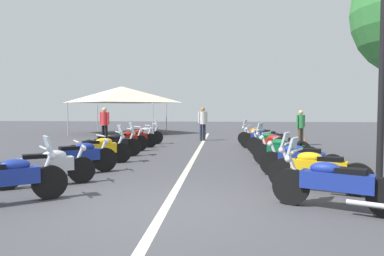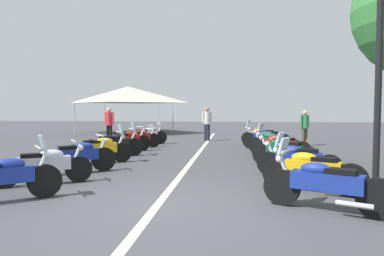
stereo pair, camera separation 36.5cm
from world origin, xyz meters
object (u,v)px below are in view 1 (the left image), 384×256
at_px(motorcycle_left_row_6, 134,138).
at_px(traffic_cone_1, 305,146).
at_px(motorcycle_right_row_3, 285,151).
at_px(event_tent, 122,95).
at_px(motorcycle_right_row_6, 263,138).
at_px(motorcycle_left_row_1, 47,166).
at_px(motorcycle_left_row_3, 99,149).
at_px(motorcycle_right_row_7, 259,136).
at_px(bystander_1, 301,125).
at_px(street_lamp_twin_globe, 383,34).
at_px(motorcycle_left_row_5, 124,141).
at_px(motorcycle_right_row_5, 272,142).
at_px(motorcycle_right_row_0, 334,183).
at_px(bystander_0, 105,122).
at_px(motorcycle_left_row_4, 112,144).
at_px(motorcycle_left_row_7, 143,135).
at_px(motorcycle_left_row_0, 6,179).
at_px(motorcycle_right_row_2, 300,159).
at_px(motorcycle_left_row_2, 79,157).
at_px(motorcycle_right_row_4, 278,145).
at_px(motorcycle_right_row_1, 317,169).
at_px(bystander_2, 203,121).

height_order(motorcycle_left_row_6, traffic_cone_1, motorcycle_left_row_6).
relative_size(motorcycle_right_row_3, event_tent, 0.31).
bearing_deg(motorcycle_right_row_6, motorcycle_left_row_1, 71.95).
bearing_deg(motorcycle_left_row_3, motorcycle_right_row_7, 16.94).
bearing_deg(bystander_1, motorcycle_right_row_7, 58.48).
bearing_deg(motorcycle_left_row_1, street_lamp_twin_globe, -29.14).
distance_m(motorcycle_right_row_7, event_tent, 11.33).
relative_size(motorcycle_left_row_5, motorcycle_right_row_3, 0.89).
relative_size(motorcycle_right_row_5, motorcycle_right_row_6, 0.94).
distance_m(motorcycle_right_row_3, motorcycle_right_row_7, 6.03).
bearing_deg(motorcycle_left_row_6, traffic_cone_1, -43.72).
bearing_deg(motorcycle_right_row_0, traffic_cone_1, -72.01).
relative_size(bystander_0, bystander_1, 1.08).
xyz_separation_m(motorcycle_left_row_4, motorcycle_left_row_7, (4.44, -0.11, -0.01)).
distance_m(motorcycle_left_row_1, motorcycle_right_row_7, 10.76).
bearing_deg(motorcycle_left_row_0, motorcycle_left_row_5, 51.74).
distance_m(motorcycle_right_row_2, event_tent, 17.37).
height_order(motorcycle_left_row_3, motorcycle_left_row_7, motorcycle_left_row_7).
bearing_deg(motorcycle_right_row_5, bystander_1, -91.52).
height_order(motorcycle_left_row_4, motorcycle_left_row_5, motorcycle_left_row_4).
relative_size(motorcycle_left_row_1, bystander_0, 1.06).
bearing_deg(motorcycle_right_row_3, motorcycle_right_row_5, -60.00).
relative_size(motorcycle_left_row_2, motorcycle_right_row_4, 0.90).
relative_size(motorcycle_left_row_2, motorcycle_left_row_6, 0.94).
bearing_deg(motorcycle_left_row_7, motorcycle_right_row_3, -73.20).
bearing_deg(motorcycle_right_row_1, bystander_2, -51.32).
relative_size(motorcycle_left_row_1, traffic_cone_1, 3.06).
height_order(motorcycle_right_row_5, bystander_2, bystander_2).
bearing_deg(motorcycle_left_row_1, motorcycle_right_row_2, -17.92).
xyz_separation_m(motorcycle_left_row_1, motorcycle_left_row_3, (3.18, -0.08, 0.01)).
height_order(motorcycle_left_row_5, street_lamp_twin_globe, street_lamp_twin_globe).
bearing_deg(traffic_cone_1, motorcycle_left_row_0, 138.62).
bearing_deg(motorcycle_right_row_0, motorcycle_right_row_7, -61.81).
bearing_deg(motorcycle_right_row_5, motorcycle_left_row_1, 73.74).
height_order(motorcycle_left_row_5, motorcycle_left_row_7, motorcycle_left_row_7).
bearing_deg(motorcycle_right_row_5, street_lamp_twin_globe, 132.25).
bearing_deg(bystander_2, motorcycle_left_row_1, -37.48).
bearing_deg(motorcycle_left_row_2, motorcycle_right_row_4, -8.86).
relative_size(motorcycle_right_row_2, street_lamp_twin_globe, 0.42).
bearing_deg(bystander_2, motorcycle_left_row_0, -35.80).
distance_m(motorcycle_left_row_5, event_tent, 10.80).
height_order(motorcycle_right_row_4, bystander_0, bystander_0).
relative_size(motorcycle_right_row_1, traffic_cone_1, 3.21).
distance_m(motorcycle_left_row_7, bystander_1, 7.38).
height_order(motorcycle_left_row_0, traffic_cone_1, motorcycle_left_row_0).
xyz_separation_m(motorcycle_left_row_0, motorcycle_left_row_3, (4.71, -0.06, -0.01)).
relative_size(motorcycle_right_row_1, motorcycle_right_row_2, 0.98).
relative_size(motorcycle_left_row_2, motorcycle_right_row_0, 0.85).
height_order(motorcycle_right_row_0, motorcycle_right_row_6, motorcycle_right_row_0).
relative_size(motorcycle_left_row_6, motorcycle_right_row_7, 0.92).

